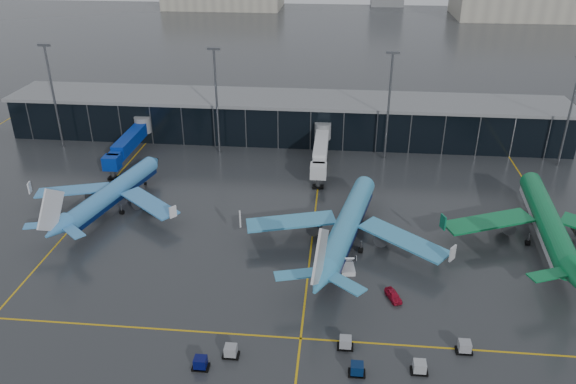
# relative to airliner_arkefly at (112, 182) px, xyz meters

# --- Properties ---
(ground) EXTENTS (600.00, 600.00, 0.00)m
(ground) POSITION_rel_airliner_arkefly_xyz_m (29.59, -19.54, -5.80)
(ground) COLOR #282B2D
(ground) RESTS_ON ground
(terminal_pier) EXTENTS (142.00, 17.00, 10.70)m
(terminal_pier) POSITION_rel_airliner_arkefly_xyz_m (29.59, 42.46, -0.38)
(terminal_pier) COLOR black
(terminal_pier) RESTS_ON ground
(jet_bridges) EXTENTS (94.00, 27.50, 7.20)m
(jet_bridges) POSITION_rel_airliner_arkefly_xyz_m (-5.41, 23.45, -1.25)
(jet_bridges) COLOR #595B60
(jet_bridges) RESTS_ON ground
(flood_masts) EXTENTS (203.00, 0.50, 25.50)m
(flood_masts) POSITION_rel_airliner_arkefly_xyz_m (34.59, 30.46, 8.01)
(flood_masts) COLOR #595B60
(flood_masts) RESTS_ON ground
(taxi_lines) EXTENTS (220.00, 120.00, 0.02)m
(taxi_lines) POSITION_rel_airliner_arkefly_xyz_m (39.59, -8.93, -5.79)
(taxi_lines) COLOR gold
(taxi_lines) RESTS_ON ground
(airliner_arkefly) EXTENTS (40.67, 44.14, 11.60)m
(airliner_arkefly) POSITION_rel_airliner_arkefly_xyz_m (0.00, 0.00, 0.00)
(airliner_arkefly) COLOR #408ED4
(airliner_arkefly) RESTS_ON ground
(airliner_klm_near) EXTENTS (45.77, 49.78, 13.16)m
(airliner_klm_near) POSITION_rel_airliner_arkefly_xyz_m (45.81, -9.02, 0.78)
(airliner_klm_near) COLOR #3C97C7
(airliner_klm_near) RESTS_ON ground
(airliner_aer_lingus) EXTENTS (42.10, 46.88, 13.36)m
(airliner_aer_lingus) POSITION_rel_airliner_arkefly_xyz_m (80.82, -4.53, 0.88)
(airliner_aer_lingus) COLOR #0D733D
(airliner_aer_lingus) RESTS_ON ground
(baggage_carts) EXTENTS (36.59, 7.89, 1.70)m
(baggage_carts) POSITION_rel_airliner_arkefly_xyz_m (44.59, -38.51, -5.04)
(baggage_carts) COLOR black
(baggage_carts) RESTS_ON ground
(mobile_airstair) EXTENTS (2.57, 3.44, 3.45)m
(mobile_airstair) POSITION_rel_airliner_arkefly_xyz_m (46.00, -17.52, -5.03)
(mobile_airstair) COLOR silver
(mobile_airstair) RESTS_ON ground
(service_van_red) EXTENTS (2.88, 4.18, 1.32)m
(service_van_red) POSITION_rel_airliner_arkefly_xyz_m (52.94, -24.30, -5.14)
(service_van_red) COLOR #A60C25
(service_van_red) RESTS_ON ground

